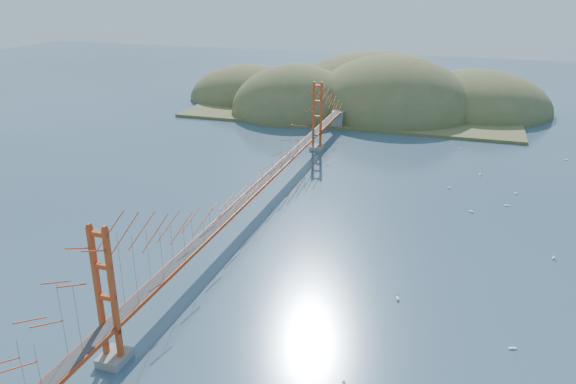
% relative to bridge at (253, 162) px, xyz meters
% --- Properties ---
extents(ground, '(320.00, 320.00, 0.00)m').
position_rel_bridge_xyz_m(ground, '(0.00, -0.18, -7.01)').
color(ground, '#324C64').
rests_on(ground, ground).
extents(bridge, '(2.20, 94.40, 12.00)m').
position_rel_bridge_xyz_m(bridge, '(0.00, 0.00, 0.00)').
color(bridge, gray).
rests_on(bridge, ground).
extents(far_headlands, '(84.00, 58.00, 25.00)m').
position_rel_bridge_xyz_m(far_headlands, '(2.21, 68.33, -7.01)').
color(far_headlands, brown).
rests_on(far_headlands, ground).
extents(sailboat_8, '(0.66, 0.62, 0.74)m').
position_rel_bridge_xyz_m(sailboat_8, '(30.34, 12.90, -6.85)').
color(sailboat_8, white).
rests_on(sailboat_8, ground).
extents(sailboat_9, '(0.61, 0.63, 0.71)m').
position_rel_bridge_xyz_m(sailboat_9, '(34.50, -1.11, -6.85)').
color(sailboat_9, white).
rests_on(sailboat_9, ground).
extents(sailboat_4, '(0.65, 0.65, 0.70)m').
position_rel_bridge_xyz_m(sailboat_4, '(31.67, 17.93, -6.86)').
color(sailboat_4, white).
rests_on(sailboat_4, ground).
extents(sailboat_1, '(0.63, 0.63, 0.67)m').
position_rel_bridge_xyz_m(sailboat_1, '(22.87, 17.38, -6.86)').
color(sailboat_1, white).
rests_on(sailboat_1, ground).
extents(sailboat_13, '(0.64, 0.63, 0.72)m').
position_rel_bridge_xyz_m(sailboat_13, '(29.63, -18.96, -6.85)').
color(sailboat_13, white).
rests_on(sailboat_13, ground).
extents(sailboat_0, '(0.60, 0.62, 0.69)m').
position_rel_bridge_xyz_m(sailboat_0, '(19.80, -14.25, -6.86)').
color(sailboat_0, white).
rests_on(sailboat_0, ground).
extents(sailboat_16, '(0.69, 0.69, 0.74)m').
position_rel_bridge_xyz_m(sailboat_16, '(25.98, 9.41, -6.85)').
color(sailboat_16, white).
rests_on(sailboat_16, ground).
extents(sailboat_7, '(0.55, 0.50, 0.62)m').
position_rel_bridge_xyz_m(sailboat_7, '(26.94, 25.16, -6.87)').
color(sailboat_7, white).
rests_on(sailboat_7, ground).
extents(sailboat_15, '(0.48, 0.59, 0.68)m').
position_rel_bridge_xyz_m(sailboat_15, '(26.96, 24.59, -6.86)').
color(sailboat_15, white).
rests_on(sailboat_15, ground).
extents(sailboat_12, '(0.51, 0.50, 0.58)m').
position_rel_bridge_xyz_m(sailboat_12, '(23.51, 38.07, -6.87)').
color(sailboat_12, white).
rests_on(sailboat_12, ground).
extents(sailboat_17, '(0.60, 0.54, 0.68)m').
position_rel_bridge_xyz_m(sailboat_17, '(40.31, 36.54, -6.86)').
color(sailboat_17, white).
rests_on(sailboat_17, ground).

